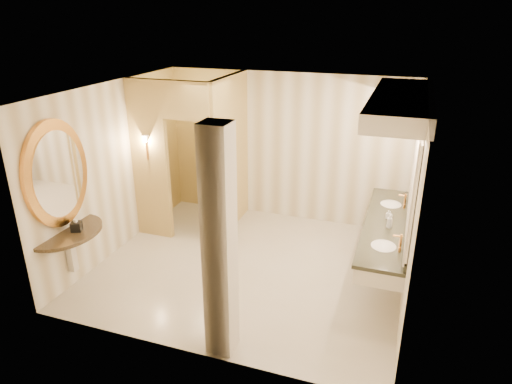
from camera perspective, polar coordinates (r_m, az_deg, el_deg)
floor at (r=7.14m, az=-0.82°, el=-9.29°), size 4.50×4.50×0.00m
ceiling at (r=6.19m, az=-0.95°, el=12.60°), size 4.50×4.50×0.00m
wall_back at (r=8.35m, az=3.81°, el=5.54°), size 4.50×0.02×2.70m
wall_front at (r=4.89m, az=-8.93°, el=-7.17°), size 4.50×0.02×2.70m
wall_left at (r=7.57m, az=-17.14°, el=2.83°), size 0.02×4.00×2.70m
wall_right at (r=6.21m, az=19.07°, el=-1.63°), size 0.02×4.00×2.70m
toilet_closet at (r=7.79m, az=-6.24°, el=4.50°), size 1.50×1.55×2.70m
wall_sconce at (r=7.62m, az=-13.60°, el=6.33°), size 0.14×0.14×0.42m
vanity at (r=6.48m, az=17.08°, el=2.28°), size 0.75×2.83×2.09m
console_shelf at (r=6.62m, az=-23.26°, el=-0.76°), size 1.12×1.12×2.01m
pillar at (r=4.92m, az=-4.59°, el=-6.74°), size 0.30×0.30×2.70m
tissue_box at (r=6.71m, az=-21.53°, el=-4.03°), size 0.18×0.18×0.13m
toilet at (r=8.46m, az=-4.74°, el=-1.41°), size 0.44×0.73×0.72m
soap_bottle_a at (r=6.87m, az=16.19°, el=-2.72°), size 0.07×0.07×0.13m
soap_bottle_b at (r=6.89m, az=16.38°, el=-2.74°), size 0.10×0.10×0.11m
soap_bottle_c at (r=6.58m, az=16.36°, el=-3.52°), size 0.08×0.08×0.20m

